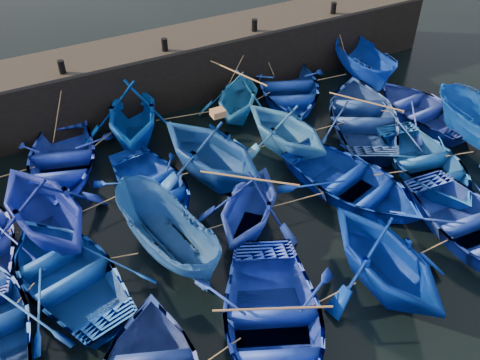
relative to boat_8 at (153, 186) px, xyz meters
name	(u,v)px	position (x,y,z in m)	size (l,w,h in m)	color
ground	(289,258)	(2.62, -4.54, -0.47)	(120.00, 120.00, 0.00)	black
quay_wall	(160,72)	(2.62, 5.96, 0.78)	(26.00, 2.50, 2.50)	black
quay_top	(157,43)	(2.62, 5.96, 2.09)	(26.00, 2.50, 0.12)	black
bollard_1	(62,67)	(-1.38, 5.06, 2.40)	(0.24, 0.24, 0.50)	black
bollard_2	(165,45)	(2.62, 5.06, 2.40)	(0.24, 0.24, 0.50)	black
bollard_3	(254,25)	(6.62, 5.06, 2.40)	(0.24, 0.24, 0.50)	black
bollard_4	(334,8)	(10.62, 5.06, 2.40)	(0.24, 0.24, 0.50)	black
boat_1	(61,160)	(-2.43, 2.76, 0.06)	(3.65, 5.11, 1.06)	#1930C8
boat_2	(132,112)	(0.57, 3.58, 0.73)	(3.93, 4.56, 2.40)	#013BA5
boat_3	(238,95)	(4.86, 3.15, 0.52)	(3.22, 3.73, 1.96)	blue
boat_4	(288,87)	(7.41, 3.41, 0.10)	(3.91, 5.46, 1.13)	navy
boat_5	(363,63)	(11.22, 3.22, 0.41)	(1.71, 4.54, 1.76)	#082FA5
boat_7	(43,206)	(-3.51, -0.30, 0.78)	(4.08, 4.73, 2.49)	#1326A3
boat_8	(153,186)	(0.00, 0.00, 0.00)	(3.21, 4.49, 0.93)	#0A35C2
boat_9	(211,149)	(2.19, -0.02, 0.79)	(4.12, 4.77, 2.51)	navy
boat_10	(286,127)	(5.33, 0.17, 0.60)	(3.50, 4.06, 2.13)	blue
boat_11	(363,115)	(8.87, 0.09, 0.13)	(4.11, 5.74, 1.19)	navy
boat_12	(421,108)	(11.38, -0.45, 0.02)	(3.37, 4.71, 0.98)	#233999
boat_14	(67,272)	(-3.47, -2.52, 0.08)	(3.74, 5.22, 1.08)	#0C3FA3
boat_15	(166,235)	(-0.57, -2.78, 0.41)	(1.71, 4.53, 1.75)	navy
boat_16	(249,204)	(2.15, -2.85, 0.54)	(3.31, 3.84, 2.02)	#1E3ABE
boat_17	(353,183)	(6.01, -3.06, 0.08)	(3.79, 5.29, 1.10)	#0528A1
boat_18	(427,164)	(8.98, -3.39, 0.05)	(3.54, 4.95, 1.03)	#1352AE
boat_22	(272,323)	(0.77, -6.69, 0.11)	(4.00, 5.59, 1.16)	#132FBD
boat_23	(386,256)	(4.39, -6.59, 0.71)	(3.84, 4.45, 2.34)	#00248E
boat_24	(475,228)	(8.03, -6.52, 0.08)	(3.76, 5.26, 1.09)	#1B39B4
wooden_crate	(218,113)	(2.49, -0.02, 2.16)	(0.45, 0.37, 0.24)	#90633F
mooring_ropes	(218,149)	(2.61, 0.33, 0.42)	(17.96, 12.00, 2.10)	tan
loose_oars	(285,149)	(4.16, -1.57, 1.15)	(10.36, 11.92, 0.92)	#99724C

